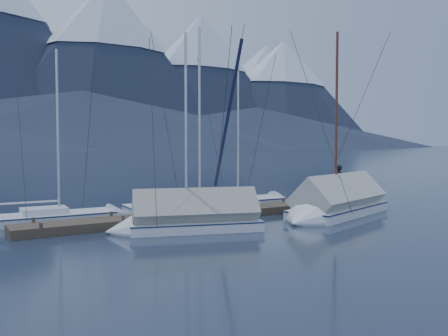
{
  "coord_description": "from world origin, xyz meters",
  "views": [
    {
      "loc": [
        -11.23,
        -16.09,
        3.32
      ],
      "look_at": [
        0.0,
        2.0,
        2.2
      ],
      "focal_mm": 38.0,
      "sensor_mm": 36.0,
      "label": 1
    }
  ],
  "objects_px": {
    "sailboat_covered_near": "(334,206)",
    "person": "(339,182)",
    "sailboat_covered_far": "(183,221)",
    "sailboat_open_left": "(70,218)",
    "sailboat_open_mid": "(209,207)",
    "sailboat_open_right": "(245,203)"
  },
  "relations": [
    {
      "from": "sailboat_open_left",
      "to": "sailboat_covered_far",
      "type": "distance_m",
      "value": 5.58
    },
    {
      "from": "sailboat_open_mid",
      "to": "sailboat_covered_near",
      "type": "height_order",
      "value": "sailboat_open_mid"
    },
    {
      "from": "person",
      "to": "sailboat_open_right",
      "type": "bearing_deg",
      "value": 83.87
    },
    {
      "from": "sailboat_open_left",
      "to": "sailboat_covered_near",
      "type": "xyz_separation_m",
      "value": [
        10.49,
        -5.03,
        0.32
      ]
    },
    {
      "from": "sailboat_open_left",
      "to": "sailboat_covered_near",
      "type": "distance_m",
      "value": 11.64
    },
    {
      "from": "sailboat_open_left",
      "to": "person",
      "type": "bearing_deg",
      "value": -8.94
    },
    {
      "from": "sailboat_open_mid",
      "to": "sailboat_open_right",
      "type": "xyz_separation_m",
      "value": [
        2.58,
        0.62,
        -0.02
      ]
    },
    {
      "from": "sailboat_covered_far",
      "to": "person",
      "type": "distance_m",
      "value": 11.02
    },
    {
      "from": "person",
      "to": "sailboat_covered_far",
      "type": "bearing_deg",
      "value": 122.8
    },
    {
      "from": "sailboat_covered_far",
      "to": "person",
      "type": "relative_size",
      "value": 4.52
    },
    {
      "from": "sailboat_covered_near",
      "to": "sailboat_covered_far",
      "type": "relative_size",
      "value": 1.13
    },
    {
      "from": "sailboat_open_mid",
      "to": "sailboat_open_right",
      "type": "bearing_deg",
      "value": 13.46
    },
    {
      "from": "sailboat_open_right",
      "to": "sailboat_covered_near",
      "type": "relative_size",
      "value": 0.94
    },
    {
      "from": "sailboat_covered_near",
      "to": "person",
      "type": "height_order",
      "value": "sailboat_covered_near"
    },
    {
      "from": "sailboat_open_right",
      "to": "person",
      "type": "height_order",
      "value": "sailboat_open_right"
    },
    {
      "from": "sailboat_open_mid",
      "to": "sailboat_covered_near",
      "type": "relative_size",
      "value": 1.05
    },
    {
      "from": "sailboat_open_left",
      "to": "sailboat_open_mid",
      "type": "height_order",
      "value": "sailboat_open_mid"
    },
    {
      "from": "sailboat_open_left",
      "to": "person",
      "type": "height_order",
      "value": "sailboat_open_left"
    },
    {
      "from": "sailboat_open_left",
      "to": "person",
      "type": "xyz_separation_m",
      "value": [
        13.75,
        -2.16,
        1.1
      ]
    },
    {
      "from": "sailboat_open_left",
      "to": "sailboat_open_mid",
      "type": "distance_m",
      "value": 6.58
    },
    {
      "from": "sailboat_open_right",
      "to": "sailboat_covered_near",
      "type": "height_order",
      "value": "sailboat_covered_near"
    },
    {
      "from": "sailboat_open_left",
      "to": "person",
      "type": "relative_size",
      "value": 4.39
    }
  ]
}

